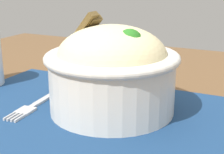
{
  "coord_description": "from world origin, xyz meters",
  "views": [
    {
      "loc": [
        -0.22,
        0.39,
        0.91
      ],
      "look_at": [
        -0.02,
        -0.02,
        0.77
      ],
      "focal_mm": 54.14,
      "sensor_mm": 36.0,
      "label": 1
    }
  ],
  "objects": [
    {
      "name": "placemat",
      "position": [
        0.0,
        -0.0,
        0.71
      ],
      "size": [
        0.45,
        0.3,
        0.0
      ],
      "primitive_type": "cube",
      "rotation": [
        0.0,
        0.0,
        0.01
      ],
      "color": "navy",
      "rests_on": "table"
    },
    {
      "name": "fork",
      "position": [
        0.09,
        0.02,
        0.72
      ],
      "size": [
        0.02,
        0.12,
        0.0
      ],
      "color": "#BCBCBC",
      "rests_on": "placemat"
    },
    {
      "name": "bowl",
      "position": [
        -0.02,
        -0.02,
        0.78
      ],
      "size": [
        0.19,
        0.19,
        0.14
      ],
      "color": "silver",
      "rests_on": "placemat"
    },
    {
      "name": "table",
      "position": [
        0.0,
        0.0,
        0.65
      ],
      "size": [
        1.08,
        1.0,
        0.71
      ],
      "color": "brown",
      "rests_on": "ground_plane"
    }
  ]
}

